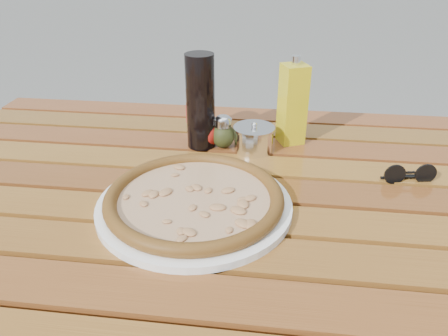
# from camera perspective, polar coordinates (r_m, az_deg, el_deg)

# --- Properties ---
(table) EXTENTS (1.40, 0.90, 0.75)m
(table) POSITION_cam_1_polar(r_m,az_deg,el_deg) (0.93, -0.16, -6.36)
(table) COLOR #36190C
(table) RESTS_ON ground
(plate) EXTENTS (0.41, 0.41, 0.01)m
(plate) POSITION_cam_1_polar(r_m,az_deg,el_deg) (0.81, -3.87, -4.86)
(plate) COLOR white
(plate) RESTS_ON table
(pizza) EXTENTS (0.40, 0.40, 0.03)m
(pizza) POSITION_cam_1_polar(r_m,az_deg,el_deg) (0.80, -3.91, -3.92)
(pizza) COLOR beige
(pizza) RESTS_ON plate
(pepper_shaker) EXTENTS (0.06, 0.06, 0.08)m
(pepper_shaker) POSITION_cam_1_polar(r_m,az_deg,el_deg) (1.04, -2.19, 4.87)
(pepper_shaker) COLOR red
(pepper_shaker) RESTS_ON table
(oregano_shaker) EXTENTS (0.07, 0.07, 0.08)m
(oregano_shaker) POSITION_cam_1_polar(r_m,az_deg,el_deg) (1.03, -0.11, 4.70)
(oregano_shaker) COLOR #343A17
(oregano_shaker) RESTS_ON table
(dark_bottle) EXTENTS (0.08, 0.08, 0.22)m
(dark_bottle) POSITION_cam_1_polar(r_m,az_deg,el_deg) (1.01, -3.09, 8.63)
(dark_bottle) COLOR black
(dark_bottle) RESTS_ON table
(soda_can) EXTENTS (0.08, 0.08, 0.12)m
(soda_can) POSITION_cam_1_polar(r_m,az_deg,el_deg) (1.10, -3.23, 7.34)
(soda_can) COLOR silver
(soda_can) RESTS_ON table
(olive_oil_cruet) EXTENTS (0.07, 0.07, 0.21)m
(olive_oil_cruet) POSITION_cam_1_polar(r_m,az_deg,el_deg) (1.05, 8.94, 8.26)
(olive_oil_cruet) COLOR gold
(olive_oil_cruet) RESTS_ON table
(parmesan_tin) EXTENTS (0.12, 0.12, 0.07)m
(parmesan_tin) POSITION_cam_1_polar(r_m,az_deg,el_deg) (1.02, 3.91, 3.89)
(parmesan_tin) COLOR white
(parmesan_tin) RESTS_ON table
(sunglasses) EXTENTS (0.11, 0.04, 0.04)m
(sunglasses) POSITION_cam_1_polar(r_m,az_deg,el_deg) (0.97, 23.07, -0.79)
(sunglasses) COLOR black
(sunglasses) RESTS_ON table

